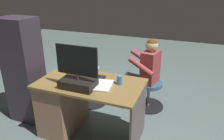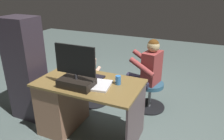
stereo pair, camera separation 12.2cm
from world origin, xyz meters
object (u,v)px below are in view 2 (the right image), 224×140
(desk, at_px, (69,101))
(cup, at_px, (118,80))
(person, at_px, (145,69))
(visitor_chair, at_px, (150,93))
(office_chair_teddy, at_px, (92,88))
(monitor, at_px, (76,76))
(teddy_bear, at_px, (92,68))
(tv_remote, at_px, (70,78))
(keyboard, at_px, (88,76))
(computer_mouse, at_px, (70,71))

(desk, bearing_deg, cup, -172.91)
(person, bearing_deg, visitor_chair, -168.09)
(office_chair_teddy, bearing_deg, monitor, 109.18)
(teddy_bear, bearing_deg, desk, 94.10)
(cup, height_order, tv_remote, cup)
(desk, xyz_separation_m, cup, (-0.66, -0.08, 0.40))
(keyboard, distance_m, office_chair_teddy, 0.83)
(monitor, height_order, keyboard, monitor)
(keyboard, bearing_deg, cup, 172.64)
(visitor_chair, bearing_deg, keyboard, 51.31)
(keyboard, bearing_deg, monitor, 95.24)
(office_chair_teddy, xyz_separation_m, visitor_chair, (-0.91, -0.19, 0.01))
(tv_remote, bearing_deg, cup, 176.90)
(keyboard, relative_size, person, 0.38)
(keyboard, bearing_deg, office_chair_teddy, -64.31)
(keyboard, distance_m, person, 0.94)
(visitor_chair, height_order, person, person)
(visitor_chair, bearing_deg, teddy_bear, 11.23)
(keyboard, xyz_separation_m, office_chair_teddy, (0.28, -0.59, -0.51))
(desk, xyz_separation_m, tv_remote, (-0.07, 0.02, 0.35))
(tv_remote, distance_m, visitor_chair, 1.33)
(cup, relative_size, teddy_bear, 0.31)
(monitor, bearing_deg, office_chair_teddy, -70.82)
(teddy_bear, bearing_deg, cup, 137.52)
(cup, relative_size, office_chair_teddy, 0.20)
(monitor, relative_size, computer_mouse, 5.13)
(desk, bearing_deg, person, -130.44)
(cup, distance_m, teddy_bear, 0.99)
(monitor, relative_size, teddy_bear, 1.44)
(person, bearing_deg, teddy_bear, 11.16)
(monitor, relative_size, cup, 4.59)
(desk, distance_m, office_chair_teddy, 0.75)
(computer_mouse, distance_m, office_chair_teddy, 0.77)
(monitor, bearing_deg, computer_mouse, -45.41)
(desk, distance_m, tv_remote, 0.36)
(teddy_bear, distance_m, person, 0.84)
(tv_remote, height_order, person, person)
(tv_remote, xyz_separation_m, person, (-0.70, -0.92, -0.11))
(tv_remote, bearing_deg, desk, -30.93)
(cup, xyz_separation_m, visitor_chair, (-0.19, -0.84, -0.54))
(cup, height_order, person, person)
(person, bearing_deg, keyboard, 54.82)
(desk, relative_size, teddy_bear, 3.67)
(office_chair_teddy, bearing_deg, desk, 94.16)
(tv_remote, relative_size, office_chair_teddy, 0.28)
(cup, bearing_deg, visitor_chair, -102.93)
(desk, height_order, cup, cup)
(computer_mouse, xyz_separation_m, tv_remote, (-0.13, 0.18, -0.01))
(monitor, xyz_separation_m, office_chair_teddy, (0.31, -0.90, -0.64))
(tv_remote, distance_m, teddy_bear, 0.79)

